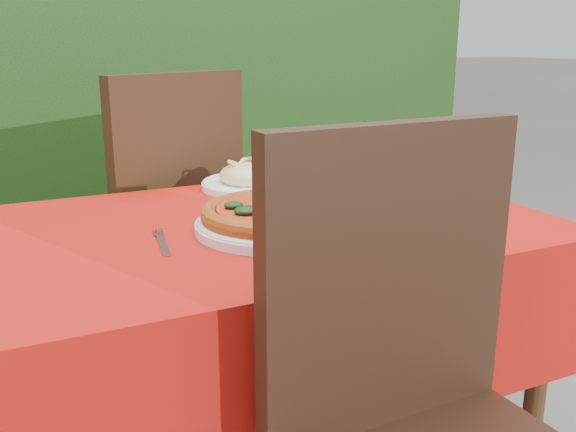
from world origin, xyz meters
name	(u,v)px	position (x,y,z in m)	size (l,w,h in m)	color
hedge	(123,95)	(0.00, 1.55, 0.92)	(3.20, 0.55, 1.78)	black
dining_table	(271,281)	(0.00, 0.00, 0.60)	(1.26, 0.86, 0.75)	#442815
chair_near	(428,414)	(-0.01, -0.61, 0.59)	(0.48, 0.48, 1.03)	black
chair_far	(160,215)	(-0.10, 0.65, 0.61)	(0.62, 0.62, 1.06)	black
pizza_plate	(278,217)	(-0.02, -0.08, 0.78)	(0.42, 0.42, 0.07)	silver
pasta_plate	(248,179)	(0.08, 0.33, 0.77)	(0.26, 0.26, 0.07)	white
water_glass	(420,179)	(0.47, 0.05, 0.79)	(0.07, 0.07, 0.10)	silver
wine_glass	(366,140)	(0.42, 0.26, 0.87)	(0.07, 0.07, 0.18)	silver
fork	(163,244)	(-0.28, -0.08, 0.75)	(0.03, 0.20, 0.01)	silver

